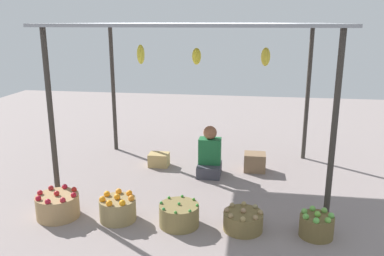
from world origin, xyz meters
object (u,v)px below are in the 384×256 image
Objects in this scene: basket_green_apples at (316,225)px; basket_green_chilies at (179,215)px; basket_red_apples at (58,205)px; vendor_person at (210,156)px; wooden_crate_stacked_rear at (159,160)px; basket_potatoes at (243,221)px; wooden_crate_near_vendor at (255,162)px; basket_oranges at (118,209)px.

basket_green_chilies is at bearing 179.36° from basket_green_apples.
vendor_person is at bearing 44.56° from basket_red_apples.
vendor_person reaches higher than wooden_crate_stacked_rear.
basket_green_chilies is 1.03× the size of basket_potatoes.
basket_red_apples is at bearing -179.60° from basket_potatoes.
basket_red_apples is 1.53× the size of wooden_crate_near_vendor.
basket_oranges reaches higher than basket_potatoes.
basket_red_apples is at bearing -177.68° from basket_oranges.
basket_oranges is 1.30× the size of wooden_crate_near_vendor.
wooden_crate_near_vendor is at bearing 85.98° from basket_potatoes.
wooden_crate_stacked_rear is (0.82, 1.91, -0.04)m from basket_red_apples.
basket_green_apples is at bearing -1.58° from basket_potatoes.
basket_potatoes is (0.56, -1.65, -0.19)m from vendor_person.
basket_potatoes is at bearing -71.10° from vendor_person.
basket_oranges reaches higher than wooden_crate_stacked_rear.
wooden_crate_stacked_rear is at bearing 66.76° from basket_red_apples.
wooden_crate_stacked_rear is (-1.57, -0.02, -0.04)m from wooden_crate_near_vendor.
basket_red_apples is at bearing -141.06° from wooden_crate_near_vendor.
basket_green_apples reaches higher than wooden_crate_near_vendor.
basket_green_chilies is 0.75m from basket_potatoes.
vendor_person is 2.38m from basket_red_apples.
basket_red_apples is 1.13× the size of basket_potatoes.
basket_green_chilies is 1.39× the size of wooden_crate_near_vendor.
wooden_crate_near_vendor reaches higher than basket_potatoes.
wooden_crate_stacked_rear is at bearing 164.09° from vendor_person.
vendor_person is 1.78× the size of basket_oranges.
basket_green_chilies is at bearing -114.63° from wooden_crate_near_vendor.
basket_potatoes is 0.81m from basket_green_apples.
basket_potatoes reaches higher than wooden_crate_stacked_rear.
basket_red_apples is 1.37× the size of basket_green_apples.
basket_green_apples is (0.81, -0.02, 0.02)m from basket_potatoes.
basket_green_apples is at bearing -70.74° from wooden_crate_near_vendor.
vendor_person is at bearing -15.91° from wooden_crate_stacked_rear.
basket_red_apples is at bearing -113.24° from wooden_crate_stacked_rear.
basket_red_apples is 3.07m from wooden_crate_near_vendor.
vendor_person reaches higher than basket_oranges.
basket_green_chilies is at bearing 0.41° from basket_red_apples.
vendor_person is 2.17m from basket_green_apples.
vendor_person is at bearing -159.17° from wooden_crate_near_vendor.
wooden_crate_stacked_rear is (-0.87, 0.25, -0.19)m from vendor_person.
vendor_person is at bearing 60.20° from basket_oranges.
basket_potatoes is (2.26, 0.02, -0.03)m from basket_red_apples.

